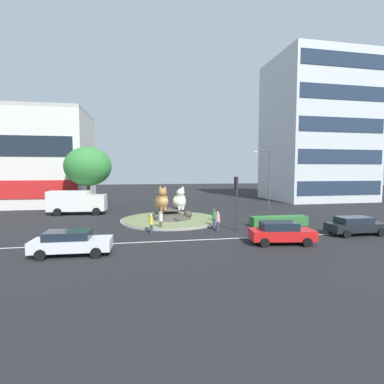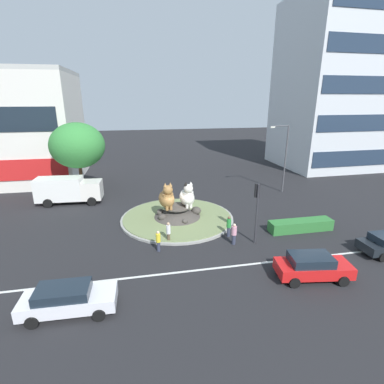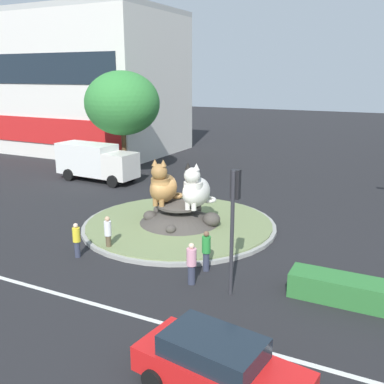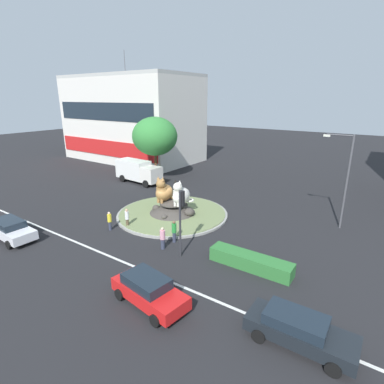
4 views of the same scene
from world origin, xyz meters
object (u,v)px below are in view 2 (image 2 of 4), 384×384
pedestrian_pink_shirt (234,234)px  broadleaf_tree_behind_island (77,146)px  cat_statue_tabby (167,198)px  office_tower (337,87)px  pedestrian_white_shirt (168,232)px  pedestrian_yellow_shirt (158,241)px  traffic_light_mast (257,202)px  cat_statue_white (187,196)px  pedestrian_green_shirt (229,226)px  sedan_on_far_lane (68,299)px  streetlight_arm (284,154)px  hatchback_near_shophouse (312,266)px  delivery_box_truck (68,189)px

pedestrian_pink_shirt → broadleaf_tree_behind_island: bearing=101.2°
cat_statue_tabby → office_tower: bearing=112.9°
pedestrian_pink_shirt → pedestrian_white_shirt: bearing=135.3°
pedestrian_yellow_shirt → pedestrian_white_shirt: pedestrian_white_shirt is taller
traffic_light_mast → cat_statue_white: bearing=38.0°
pedestrian_green_shirt → sedan_on_far_lane: pedestrian_green_shirt is taller
cat_statue_white → pedestrian_pink_shirt: (2.52, -5.61, -1.22)m
traffic_light_mast → sedan_on_far_lane: size_ratio=0.98×
cat_statue_white → streetlight_arm: bearing=111.4°
cat_statue_tabby → pedestrian_pink_shirt: (4.38, -5.49, -1.24)m
pedestrian_white_shirt → cat_statue_white: bearing=133.4°
cat_statue_tabby → hatchback_near_shophouse: bearing=27.1°
pedestrian_green_shirt → delivery_box_truck: (-13.97, 10.65, 0.61)m
office_tower → hatchback_near_shophouse: office_tower is taller
pedestrian_green_shirt → cat_statue_white: bearing=-168.5°
office_tower → pedestrian_white_shirt: 37.97m
broadleaf_tree_behind_island → pedestrian_white_shirt: bearing=-58.2°
office_tower → pedestrian_pink_shirt: 35.23m
pedestrian_white_shirt → office_tower: bearing=107.7°
traffic_light_mast → broadleaf_tree_behind_island: bearing=46.9°
office_tower → pedestrian_yellow_shirt: 39.29m
pedestrian_white_shirt → streetlight_arm: bearing=105.2°
pedestrian_pink_shirt → hatchback_near_shophouse: (3.25, -5.06, -0.06)m
cat_statue_tabby → pedestrian_white_shirt: size_ratio=1.47×
office_tower → hatchback_near_shophouse: (-20.83, -28.16, -11.37)m
streetlight_arm → pedestrian_white_shirt: (-14.45, -10.00, -3.57)m
office_tower → delivery_box_truck: size_ratio=3.69×
broadleaf_tree_behind_island → pedestrian_white_shirt: 16.16m
pedestrian_green_shirt → delivery_box_truck: bearing=-146.4°
pedestrian_pink_shirt → cat_statue_tabby: bearing=97.7°
office_tower → sedan_on_far_lane: (-34.81, -28.41, -11.39)m
streetlight_arm → office_tower: bearing=-141.9°
pedestrian_yellow_shirt → delivery_box_truck: (-8.30, 11.91, 0.68)m
traffic_light_mast → pedestrian_pink_shirt: bearing=91.9°
broadleaf_tree_behind_island → sedan_on_far_lane: broadleaf_tree_behind_island is taller
cat_statue_tabby → hatchback_near_shophouse: cat_statue_tabby is taller
office_tower → sedan_on_far_lane: office_tower is taller
cat_statue_tabby → cat_statue_white: bearing=85.0°
cat_statue_tabby → pedestrian_green_shirt: (4.40, -4.17, -1.21)m
cat_statue_tabby → broadleaf_tree_behind_island: (-8.55, 8.80, 3.55)m
office_tower → streetlight_arm: 20.24m
sedan_on_far_lane → cat_statue_tabby: bearing=61.4°
streetlight_arm → pedestrian_white_shirt: size_ratio=4.58×
office_tower → pedestrian_green_shirt: office_tower is taller
streetlight_arm → hatchback_near_shophouse: size_ratio=1.67×
cat_statue_tabby → pedestrian_yellow_shirt: (-1.27, -5.43, -1.29)m
broadleaf_tree_behind_island → pedestrian_yellow_shirt: 16.69m
cat_statue_white → pedestrian_pink_shirt: size_ratio=1.47×
cat_statue_tabby → streetlight_arm: bearing=103.3°
cat_statue_white → pedestrian_yellow_shirt: bearing=-32.6°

